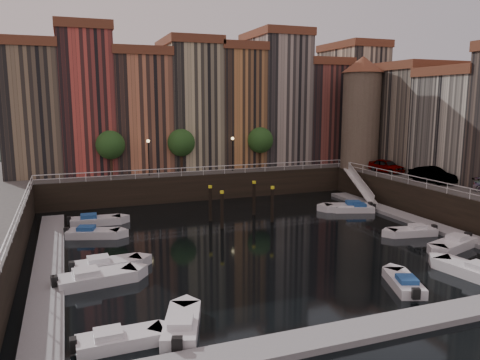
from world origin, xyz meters
name	(u,v)px	position (x,y,z in m)	size (l,w,h in m)	color
ground	(256,238)	(0.00, 0.00, 0.00)	(200.00, 200.00, 0.00)	black
quay_far	(183,175)	(0.00, 26.00, 1.50)	(80.00, 20.00, 3.00)	black
dock_left	(49,263)	(-16.20, -1.00, 0.17)	(2.00, 28.00, 0.35)	gray
dock_right	(419,222)	(16.20, -1.00, 0.17)	(2.00, 28.00, 0.35)	gray
dock_near	(384,326)	(0.00, -17.00, 0.17)	(30.00, 2.00, 0.35)	gray
mountains	(122,112)	(1.72, 110.00, 7.92)	(145.00, 100.00, 18.00)	#2D382D
far_terrace	(211,104)	(3.31, 23.50, 10.95)	(48.70, 10.30, 17.50)	#7D684F
right_terrace	(470,118)	(26.50, 3.80, 9.56)	(9.30, 24.30, 14.00)	#786B5A
corner_tower	(361,111)	(20.00, 14.50, 10.19)	(5.20, 5.20, 13.80)	#6B5B4C
promenade_trees	(187,143)	(-1.33, 18.20, 6.58)	(21.20, 3.20, 5.20)	black
street_lamps	(192,149)	(-1.00, 17.20, 5.90)	(10.36, 0.36, 4.18)	black
railings	(236,184)	(0.00, 4.88, 3.79)	(36.08, 34.04, 0.52)	white
gangway	(360,184)	(17.10, 10.00, 1.92)	(2.78, 8.32, 3.73)	white
mooring_pilings	(240,204)	(0.67, 5.71, 1.65)	(5.78, 4.08, 3.78)	black
boat_left_0	(118,340)	(-12.82, -14.00, 0.33)	(4.30, 1.67, 0.98)	silver
boat_left_1	(95,278)	(-13.38, -5.71, 0.40)	(5.22, 2.50, 1.17)	silver
boat_left_2	(106,265)	(-12.50, -3.33, 0.37)	(4.78, 2.04, 1.08)	silver
boat_left_3	(92,233)	(-12.97, 5.12, 0.35)	(4.66, 2.91, 1.05)	silver
boat_left_4	(94,221)	(-12.53, 9.36, 0.37)	(4.84, 1.99, 1.10)	silver
boat_right_1	(454,244)	(13.39, -8.05, 0.37)	(4.94, 3.05, 1.11)	silver
boat_right_2	(413,231)	(13.00, -3.91, 0.33)	(4.42, 2.23, 0.99)	silver
boat_right_3	(355,209)	(13.23, 5.14, 0.33)	(4.38, 2.78, 0.99)	silver
boat_right_4	(348,207)	(12.84, 5.72, 0.38)	(5.02, 3.26, 1.13)	silver
boat_near_0	(182,326)	(-9.68, -13.70, 0.36)	(2.98, 4.71, 1.06)	silver
boat_near_2	(404,283)	(4.52, -13.04, 0.33)	(2.85, 4.30, 0.97)	silver
boat_near_3	(473,271)	(10.03, -13.09, 0.39)	(2.66, 5.15, 1.15)	silver
car_a	(386,167)	(20.61, 9.85, 3.77)	(1.82, 4.53, 1.54)	gray
car_b	(432,176)	(20.64, 2.47, 3.80)	(1.69, 4.85, 1.60)	gray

